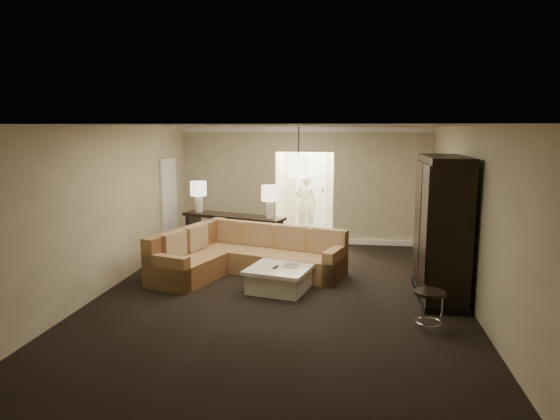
% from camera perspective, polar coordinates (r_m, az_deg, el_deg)
% --- Properties ---
extents(ground, '(8.00, 8.00, 0.00)m').
position_cam_1_polar(ground, '(8.49, 0.09, -9.68)').
color(ground, black).
rests_on(ground, ground).
extents(wall_back, '(6.00, 0.04, 2.80)m').
position_cam_1_polar(wall_back, '(12.07, 2.78, 2.83)').
color(wall_back, beige).
rests_on(wall_back, ground).
extents(wall_front, '(6.00, 0.04, 2.80)m').
position_cam_1_polar(wall_front, '(4.32, -7.53, -9.16)').
color(wall_front, beige).
rests_on(wall_front, ground).
extents(wall_left, '(0.04, 8.00, 2.80)m').
position_cam_1_polar(wall_left, '(9.06, -19.05, 0.15)').
color(wall_left, beige).
rests_on(wall_left, ground).
extents(wall_right, '(0.04, 8.00, 2.80)m').
position_cam_1_polar(wall_right, '(8.27, 21.13, -0.80)').
color(wall_right, beige).
rests_on(wall_right, ground).
extents(ceiling, '(6.00, 8.00, 0.02)m').
position_cam_1_polar(ceiling, '(8.02, 0.09, 9.58)').
color(ceiling, white).
rests_on(ceiling, wall_back).
extents(crown_molding, '(6.00, 0.10, 0.12)m').
position_cam_1_polar(crown_molding, '(11.95, 2.81, 9.15)').
color(crown_molding, white).
rests_on(crown_molding, wall_back).
extents(baseboard, '(6.00, 0.10, 0.12)m').
position_cam_1_polar(baseboard, '(12.25, 2.71, -3.44)').
color(baseboard, white).
rests_on(baseboard, ground).
extents(side_door, '(0.05, 0.90, 2.10)m').
position_cam_1_polar(side_door, '(11.63, -12.55, 0.63)').
color(side_door, white).
rests_on(side_door, ground).
extents(foyer, '(1.44, 2.02, 2.80)m').
position_cam_1_polar(foyer, '(13.41, 3.32, 3.05)').
color(foyer, beige).
rests_on(foyer, ground).
extents(sectional_sofa, '(3.56, 2.56, 0.90)m').
position_cam_1_polar(sectional_sofa, '(9.60, -4.32, -5.21)').
color(sectional_sofa, brown).
rests_on(sectional_sofa, ground).
extents(coffee_table, '(1.22, 1.22, 0.43)m').
position_cam_1_polar(coffee_table, '(8.67, -0.05, -7.81)').
color(coffee_table, white).
rests_on(coffee_table, ground).
extents(console_table, '(2.38, 1.23, 0.90)m').
position_cam_1_polar(console_table, '(10.95, -5.34, -2.45)').
color(console_table, black).
rests_on(console_table, ground).
extents(armoire, '(0.69, 1.62, 2.33)m').
position_cam_1_polar(armoire, '(8.47, 17.95, -2.34)').
color(armoire, black).
rests_on(armoire, ground).
extents(drink_table, '(0.43, 0.43, 0.54)m').
position_cam_1_polar(drink_table, '(7.32, 16.71, -10.03)').
color(drink_table, black).
rests_on(drink_table, ground).
extents(table_lamp_left, '(0.36, 0.36, 0.69)m').
position_cam_1_polar(table_lamp_left, '(11.31, -9.30, 2.08)').
color(table_lamp_left, silver).
rests_on(table_lamp_left, console_table).
extents(table_lamp_right, '(0.36, 0.36, 0.69)m').
position_cam_1_polar(table_lamp_right, '(10.37, -1.16, 1.55)').
color(table_lamp_right, silver).
rests_on(table_lamp_right, console_table).
extents(pendant_light, '(0.38, 0.38, 1.09)m').
position_cam_1_polar(pendant_light, '(10.73, 2.14, 4.99)').
color(pendant_light, black).
rests_on(pendant_light, ceiling).
extents(person, '(0.62, 0.42, 1.73)m').
position_cam_1_polar(person, '(13.45, 2.98, 1.19)').
color(person, '#ECE4C8').
rests_on(person, ground).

